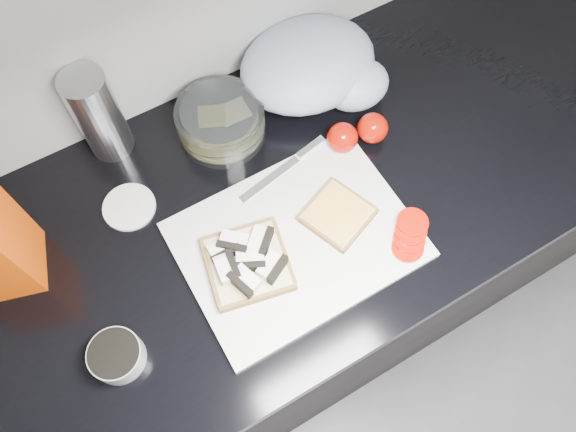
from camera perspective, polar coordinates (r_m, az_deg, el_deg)
name	(u,v)px	position (r m, az deg, el deg)	size (l,w,h in m)	color
base_cabinet	(256,295)	(1.45, -3.29, -8.01)	(3.50, 0.60, 0.86)	black
countertop	(243,220)	(1.04, -4.58, -0.46)	(3.50, 0.64, 0.04)	black
cutting_board	(297,240)	(0.99, 0.88, -2.46)	(0.40, 0.30, 0.01)	silver
bread_left	(247,262)	(0.95, -4.20, -4.69)	(0.17, 0.17, 0.04)	beige
bread_right	(338,215)	(1.00, 5.05, 0.15)	(0.14, 0.14, 0.02)	beige
tomato_slices	(410,235)	(1.00, 12.29, -1.90)	(0.10, 0.10, 0.02)	#A91003
knife	(293,161)	(1.05, 0.56, 5.64)	(0.20, 0.05, 0.01)	silver
seed_tub	(116,355)	(0.95, -17.04, -13.40)	(0.09, 0.09, 0.04)	#959A99
tub_lid	(129,207)	(1.06, -15.83, 0.89)	(0.10, 0.10, 0.01)	white
glass_bowl	(221,122)	(1.08, -6.83, 9.46)	(0.17, 0.17, 0.07)	silver
steel_canister	(98,115)	(1.06, -18.72, 9.70)	(0.08, 0.08, 0.19)	#ACACB1
grocery_bag	(315,67)	(1.13, 2.73, 14.88)	(0.28, 0.25, 0.12)	#9AA8BE
whole_tomatoes	(358,133)	(1.08, 7.09, 8.37)	(0.12, 0.07, 0.06)	#A91003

